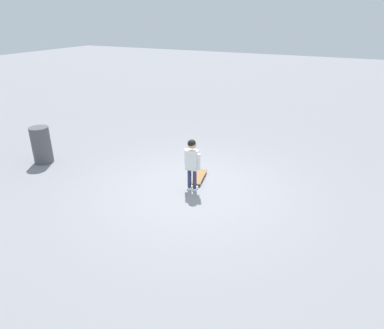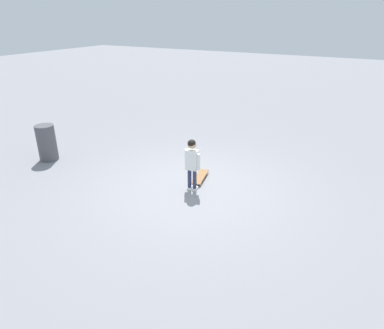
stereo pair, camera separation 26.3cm
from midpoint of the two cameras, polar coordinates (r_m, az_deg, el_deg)
ground_plane at (r=6.82m, az=1.10°, el=-4.25°), size 50.00×50.00×0.00m
child_person at (r=6.54m, az=1.16°, el=0.85°), size 0.39×0.21×1.06m
skateboard at (r=7.22m, az=2.42°, el=-2.08°), size 0.34×0.76×0.07m
trash_bin at (r=8.71m, az=-22.22°, el=3.37°), size 0.43×0.43×0.85m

